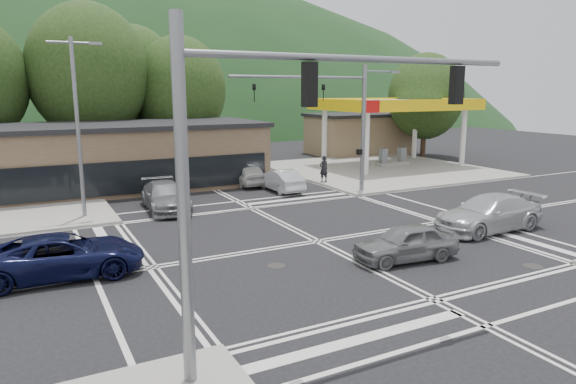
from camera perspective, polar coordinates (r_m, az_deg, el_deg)
name	(u,v)px	position (r m, az deg, el deg)	size (l,w,h in m)	color
ground	(318,241)	(22.46, 3.31, -5.50)	(120.00, 120.00, 0.00)	black
sidewalk_ne	(381,169)	(42.88, 10.26, 2.53)	(16.00, 16.00, 0.15)	gray
gas_station_canopy	(394,107)	(44.43, 11.75, 9.21)	(12.32, 8.34, 5.75)	silver
convenience_store	(360,135)	(53.60, 8.01, 6.29)	(10.00, 6.00, 3.80)	#846B4F
commercial_row	(76,160)	(35.83, -22.48, 3.26)	(24.00, 8.00, 4.00)	brown
hill_north	(82,123)	(109.17, -21.91, 7.10)	(252.00, 126.00, 140.00)	#193719
tree_n_b	(89,72)	(42.74, -21.28, 12.31)	(9.00, 9.00, 12.98)	#382619
tree_n_c	(180,90)	(44.11, -11.93, 11.08)	(7.60, 7.60, 10.87)	#382619
tree_n_e	(133,82)	(47.30, -16.89, 11.63)	(8.40, 8.40, 11.98)	#382619
tree_ne	(426,96)	(52.03, 15.04, 10.22)	(7.20, 7.20, 9.99)	#382619
streetlight_nw	(78,119)	(27.58, -22.26, 7.49)	(2.50, 0.25, 9.00)	slate
signal_mast_ne	(347,113)	(32.18, 6.58, 8.72)	(11.65, 0.30, 8.00)	slate
signal_mast_sw	(262,153)	(11.33, -2.89, 4.35)	(9.14, 0.28, 8.00)	slate
car_blue_west	(63,256)	(19.79, -23.68, -6.50)	(2.52, 5.47, 1.52)	black
car_grey_center	(406,242)	(20.35, 12.94, -5.49)	(1.67, 4.15, 1.41)	slate
car_silver_east	(489,213)	(25.72, 21.39, -2.21)	(2.30, 5.66, 1.64)	#ADB0B5
car_queue_a	(281,180)	(33.33, -0.84, 1.32)	(1.50, 4.29, 1.41)	#BABDC2
car_queue_b	(245,174)	(35.63, -4.75, 2.05)	(1.84, 4.56, 1.56)	beige
car_northbound	(165,196)	(28.81, -13.48, -0.48)	(2.12, 5.22, 1.52)	slate
pedestrian	(324,169)	(35.84, 3.99, 2.58)	(0.67, 0.44, 1.83)	black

